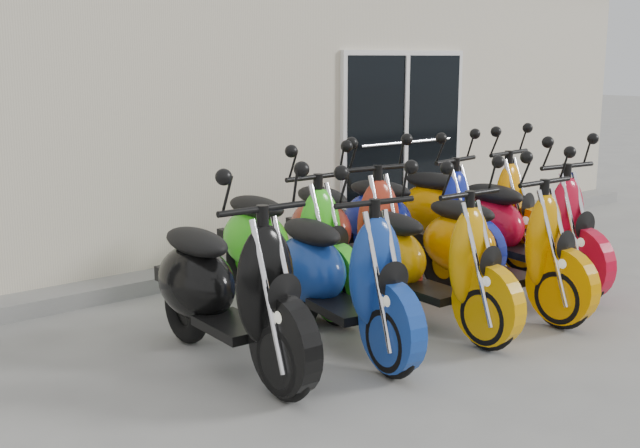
# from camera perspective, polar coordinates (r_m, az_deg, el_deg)

# --- Properties ---
(ground) EXTENTS (80.00, 80.00, 0.00)m
(ground) POSITION_cam_1_polar(r_m,az_deg,el_deg) (6.99, 3.11, -6.81)
(ground) COLOR gray
(ground) RESTS_ON ground
(building) EXTENTS (14.00, 6.00, 3.20)m
(building) POSITION_cam_1_polar(r_m,az_deg,el_deg) (11.07, -15.28, 8.11)
(building) COLOR beige
(building) RESTS_ON ground
(front_step) EXTENTS (14.00, 0.40, 0.15)m
(front_step) POSITION_cam_1_polar(r_m,az_deg,el_deg) (8.51, -6.02, -2.93)
(front_step) COLOR gray
(front_step) RESTS_ON ground
(door_right) EXTENTS (2.02, 0.08, 2.22)m
(door_right) POSITION_cam_1_polar(r_m,az_deg,el_deg) (10.04, 5.97, 6.18)
(door_right) COLOR black
(door_right) RESTS_ON front_step
(scooter_front_black) EXTENTS (0.84, 2.13, 1.55)m
(scooter_front_black) POSITION_cam_1_polar(r_m,az_deg,el_deg) (5.75, -6.62, -2.89)
(scooter_front_black) COLOR black
(scooter_front_black) RESTS_ON ground
(scooter_front_blue) EXTENTS (1.06, 2.15, 1.52)m
(scooter_front_blue) POSITION_cam_1_polar(r_m,az_deg,el_deg) (6.13, 1.42, -2.08)
(scooter_front_blue) COLOR navy
(scooter_front_blue) RESTS_ON ground
(scooter_front_orange_a) EXTENTS (0.79, 2.03, 1.48)m
(scooter_front_orange_a) POSITION_cam_1_polar(r_m,az_deg,el_deg) (6.67, 7.57, -1.21)
(scooter_front_orange_a) COLOR orange
(scooter_front_orange_a) RESTS_ON ground
(scooter_front_orange_b) EXTENTS (0.78, 2.04, 1.50)m
(scooter_front_orange_b) POSITION_cam_1_polar(r_m,az_deg,el_deg) (7.27, 12.58, -0.23)
(scooter_front_orange_b) COLOR #D68700
(scooter_front_orange_b) RESTS_ON ground
(scooter_front_red) EXTENTS (1.02, 2.17, 1.55)m
(scooter_front_red) POSITION_cam_1_polar(r_m,az_deg,el_deg) (8.09, 14.44, 1.05)
(scooter_front_red) COLOR red
(scooter_front_red) RESTS_ON ground
(scooter_back_green) EXTENTS (0.76, 2.09, 1.54)m
(scooter_back_green) POSITION_cam_1_polar(r_m,az_deg,el_deg) (7.19, -2.51, 0.08)
(scooter_back_green) COLOR #3AD61E
(scooter_back_green) RESTS_ON ground
(scooter_back_red) EXTENTS (1.02, 2.19, 1.56)m
(scooter_back_red) POSITION_cam_1_polar(r_m,az_deg,el_deg) (7.62, 1.95, 0.83)
(scooter_back_red) COLOR #AE2E1A
(scooter_back_red) RESTS_ON ground
(scooter_back_blue) EXTENTS (1.07, 2.18, 1.54)m
(scooter_back_blue) POSITION_cam_1_polar(r_m,az_deg,el_deg) (8.25, 6.75, 1.54)
(scooter_back_blue) COLOR #111E9B
(scooter_back_blue) RESTS_ON ground
(scooter_back_yellow) EXTENTS (0.99, 2.18, 1.56)m
(scooter_back_yellow) POSITION_cam_1_polar(r_m,az_deg,el_deg) (8.84, 10.51, 2.15)
(scooter_back_yellow) COLOR #FF9600
(scooter_back_yellow) RESTS_ON ground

